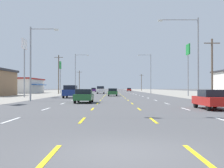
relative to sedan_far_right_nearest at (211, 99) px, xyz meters
The scene contains 24 objects.
ground_plane 52.15m from the sedan_far_right_nearest, 97.93° to the left, with size 572.00×572.00×0.00m, color #4C4C4F.
lot_apron_left 60.73m from the sedan_far_right_nearest, 121.74° to the left, with size 28.00×440.00×0.01m, color gray.
lot_apron_right 54.55m from the sedan_far_right_nearest, 71.22° to the left, with size 28.00×440.00×0.01m, color gray.
lane_markings 90.43m from the sedan_far_right_nearest, 94.56° to the left, with size 10.64×227.60×0.01m.
signal_span_wire 9.16m from the sedan_far_right_nearest, 151.20° to the right, with size 26.77×0.53×9.69m.
sedan_far_right_nearest is the anchor object (origin of this frame).
sedan_inner_left_near 13.89m from the sedan_far_right_nearest, 138.79° to the left, with size 1.80×4.50×1.46m.
suv_far_left_mid 27.61m from the sedan_far_right_nearest, 120.43° to the left, with size 1.98×4.90×1.98m.
sedan_center_turn_midfar 34.93m from the sedan_far_right_nearest, 102.15° to the left, with size 1.80×4.50×1.46m.
suv_inner_left_far 55.97m from the sedan_far_right_nearest, 100.79° to the left, with size 1.98×4.90×1.98m.
hatchback_far_left_farther 88.94m from the sedan_far_right_nearest, 99.31° to the left, with size 1.72×3.90×1.54m.
sedan_far_right_farthest 104.56m from the sedan_far_right_nearest, 90.04° to the left, with size 1.80×4.50×1.46m.
storefront_left_row_2 72.46m from the sedan_far_right_nearest, 118.20° to the left, with size 10.97×18.42×4.34m.
pole_sign_left_row_1 35.64m from the sedan_far_right_nearest, 129.43° to the left, with size 0.24×2.39×9.81m.
pole_sign_left_row_2 62.31m from the sedan_far_right_nearest, 110.49° to the left, with size 0.24×1.87×8.82m.
pole_sign_right_row_1 34.91m from the sedan_far_right_nearest, 78.16° to the left, with size 0.24×2.24×9.89m.
streetlight_left_row_0 22.07m from the sedan_far_right_nearest, 141.81° to the left, with size 3.48×0.26×8.99m.
streetlight_right_row_0 14.54m from the sedan_far_right_nearest, 79.72° to the left, with size 4.96×0.26×10.10m.
streetlight_left_row_1 58.89m from the sedan_far_right_nearest, 106.86° to the left, with size 3.73×0.26×10.66m.
streetlight_right_row_1 56.44m from the sedan_far_right_nearest, 87.30° to the left, with size 3.58×0.26×10.67m.
utility_pole_right_row_0 19.39m from the sedan_far_right_nearest, 70.86° to the left, with size 2.20×0.26×8.31m.
utility_pole_left_row_1 57.16m from the sedan_far_right_nearest, 111.87° to the left, with size 2.20×0.26×10.00m.
utility_pole_left_row_2 94.87m from the sedan_far_right_nearest, 102.41° to the left, with size 2.20×0.26×8.33m.
utility_pole_right_row_3 118.72m from the sedan_far_right_nearest, 86.72° to the left, with size 2.20×0.26×8.20m.
Camera 1 is at (-0.28, -7.28, 1.62)m, focal length 46.51 mm.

